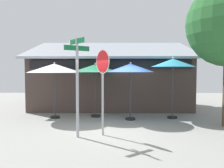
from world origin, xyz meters
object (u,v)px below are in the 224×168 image
(street_sign_post, at_px, (77,77))
(patio_umbrella_ivory_left, at_px, (54,69))
(patio_umbrella_forest_green_center, at_px, (95,69))
(patio_umbrella_royal_blue_right, at_px, (131,68))
(stop_sign, at_px, (103,75))
(patio_umbrella_teal_far_right, at_px, (173,63))

(street_sign_post, relative_size, patio_umbrella_ivory_left, 1.26)
(patio_umbrella_forest_green_center, xyz_separation_m, patio_umbrella_royal_blue_right, (1.58, -0.65, 0.00))
(patio_umbrella_ivory_left, xyz_separation_m, patio_umbrella_forest_green_center, (1.83, 0.32, -0.01))
(patio_umbrella_forest_green_center, bearing_deg, patio_umbrella_royal_blue_right, -22.36)
(stop_sign, xyz_separation_m, patio_umbrella_ivory_left, (-2.32, 2.77, 0.25))
(stop_sign, xyz_separation_m, patio_umbrella_royal_blue_right, (1.09, 2.44, 0.25))
(patio_umbrella_royal_blue_right, height_order, patio_umbrella_teal_far_right, patio_umbrella_teal_far_right)
(patio_umbrella_ivory_left, bearing_deg, stop_sign, -50.09)
(patio_umbrella_royal_blue_right, xyz_separation_m, patio_umbrella_teal_far_right, (1.93, 0.34, 0.22))
(patio_umbrella_ivory_left, distance_m, patio_umbrella_forest_green_center, 1.85)
(street_sign_post, distance_m, stop_sign, 0.85)
(patio_umbrella_forest_green_center, relative_size, patio_umbrella_royal_blue_right, 1.00)
(street_sign_post, xyz_separation_m, patio_umbrella_forest_green_center, (0.32, 3.34, 0.29))
(street_sign_post, height_order, patio_umbrella_forest_green_center, street_sign_post)
(street_sign_post, distance_m, patio_umbrella_teal_far_right, 4.91)
(street_sign_post, distance_m, patio_umbrella_ivory_left, 3.39)
(patio_umbrella_teal_far_right, bearing_deg, patio_umbrella_forest_green_center, 174.95)
(patio_umbrella_forest_green_center, xyz_separation_m, patio_umbrella_teal_far_right, (3.51, -0.31, 0.23))
(patio_umbrella_royal_blue_right, relative_size, patio_umbrella_teal_far_right, 0.92)
(patio_umbrella_royal_blue_right, bearing_deg, patio_umbrella_ivory_left, 174.45)
(patio_umbrella_ivory_left, bearing_deg, patio_umbrella_forest_green_center, 9.91)
(street_sign_post, bearing_deg, patio_umbrella_ivory_left, 116.55)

